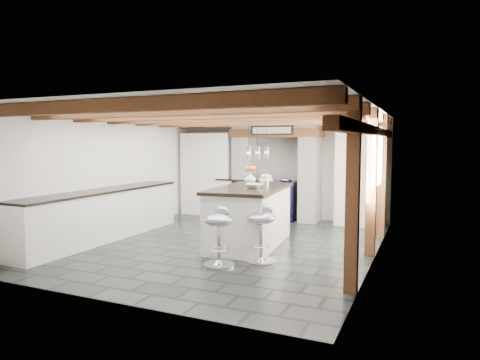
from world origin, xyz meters
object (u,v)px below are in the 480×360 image
at_px(kitchen_island, 250,215).
at_px(bar_stool_far, 219,230).
at_px(range_cooker, 276,199).
at_px(bar_stool_near, 261,227).

relative_size(kitchen_island, bar_stool_far, 2.50).
bearing_deg(kitchen_island, bar_stool_far, -91.34).
relative_size(range_cooker, bar_stool_far, 1.17).
bearing_deg(bar_stool_near, range_cooker, 81.57).
height_order(range_cooker, bar_stool_far, range_cooker).
bearing_deg(kitchen_island, range_cooker, 94.30).
distance_m(kitchen_island, bar_stool_far, 1.35).
height_order(kitchen_island, bar_stool_near, kitchen_island).
xyz_separation_m(range_cooker, kitchen_island, (0.42, -2.57, 0.05)).
xyz_separation_m(kitchen_island, bar_stool_near, (0.56, -0.93, 0.01)).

